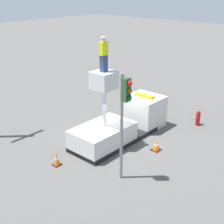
{
  "coord_description": "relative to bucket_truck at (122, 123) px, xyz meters",
  "views": [
    {
      "loc": [
        -12.1,
        -10.53,
        8.32
      ],
      "look_at": [
        -1.75,
        -1.33,
        2.67
      ],
      "focal_mm": 50.0,
      "sensor_mm": 36.0,
      "label": 1
    }
  ],
  "objects": [
    {
      "name": "bucket_truck",
      "position": [
        0.0,
        0.0,
        0.0
      ],
      "size": [
        6.53,
        2.19,
        4.25
      ],
      "color": "black",
      "rests_on": "ground"
    },
    {
      "name": "ground_plane",
      "position": [
        -0.6,
        0.0,
        -0.87
      ],
      "size": [
        120.0,
        120.0,
        0.0
      ],
      "primitive_type": "plane",
      "color": "#565451"
    },
    {
      "name": "worker",
      "position": [
        -1.48,
        0.0,
        4.26
      ],
      "size": [
        0.4,
        0.26,
        1.75
      ],
      "color": "navy",
      "rests_on": "bucket_truck"
    },
    {
      "name": "traffic_cone_rear",
      "position": [
        -4.51,
        0.42,
        -0.55
      ],
      "size": [
        0.4,
        0.4,
        0.68
      ],
      "color": "black",
      "rests_on": "ground"
    },
    {
      "name": "traffic_light_pole",
      "position": [
        -3.24,
        -2.81,
        2.67
      ],
      "size": [
        0.34,
        0.57,
        5.0
      ],
      "color": "gray",
      "rests_on": "ground"
    },
    {
      "name": "traffic_cone_curbside",
      "position": [
        0.03,
        -2.41,
        -0.61
      ],
      "size": [
        0.48,
        0.48,
        0.56
      ],
      "color": "black",
      "rests_on": "ground"
    },
    {
      "name": "fire_hydrant",
      "position": [
        4.54,
        -2.53,
        -0.39
      ],
      "size": [
        0.52,
        0.28,
        0.98
      ],
      "color": "red",
      "rests_on": "ground"
    }
  ]
}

